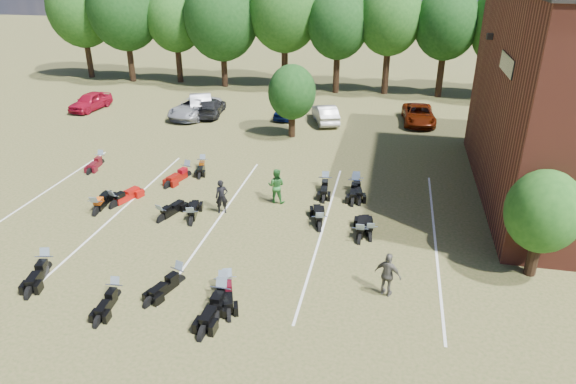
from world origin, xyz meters
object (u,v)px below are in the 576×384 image
(motorcycle_3, at_px, (224,292))
(motorcycle_14, at_px, (101,164))
(car_4, at_px, (289,109))
(person_grey, at_px, (388,275))
(motorcycle_7, at_px, (115,207))
(motorcycle_0, at_px, (47,270))
(person_green, at_px, (276,186))
(car_0, at_px, (90,101))
(person_black, at_px, (222,197))

(motorcycle_3, xyz_separation_m, motorcycle_14, (-11.29, 10.80, 0.00))
(car_4, distance_m, person_grey, 23.05)
(car_4, relative_size, motorcycle_7, 1.62)
(person_grey, xyz_separation_m, motorcycle_0, (-13.30, -1.14, -0.87))
(motorcycle_3, bearing_deg, motorcycle_14, 125.68)
(car_4, xyz_separation_m, motorcycle_3, (2.25, -22.65, -0.65))
(motorcycle_3, bearing_deg, person_grey, -0.09)
(person_green, bearing_deg, car_0, -33.57)
(car_0, xyz_separation_m, person_green, (18.49, -13.52, 0.21))
(person_black, height_order, motorcycle_14, person_black)
(motorcycle_14, bearing_deg, car_4, 47.66)
(motorcycle_3, bearing_deg, car_0, 119.97)
(motorcycle_3, bearing_deg, car_4, 85.09)
(motorcycle_0, distance_m, motorcycle_7, 5.71)
(car_4, distance_m, motorcycle_14, 14.92)
(car_0, relative_size, person_grey, 2.34)
(person_green, xyz_separation_m, person_grey, (5.74, -6.77, -0.03))
(person_green, relative_size, motorcycle_0, 0.77)
(car_4, distance_m, motorcycle_0, 23.27)
(motorcycle_7, bearing_deg, motorcycle_3, 161.87)
(car_0, bearing_deg, motorcycle_14, -49.02)
(car_0, distance_m, motorcycle_7, 19.04)
(motorcycle_0, distance_m, motorcycle_3, 7.36)
(person_green, bearing_deg, motorcycle_7, 18.39)
(car_0, distance_m, person_green, 22.91)
(car_0, relative_size, person_black, 2.42)
(car_0, height_order, person_green, person_green)
(person_black, bearing_deg, motorcycle_3, -95.09)
(person_black, height_order, motorcycle_0, person_black)
(motorcycle_0, bearing_deg, person_grey, -9.03)
(person_black, relative_size, motorcycle_3, 0.77)
(motorcycle_14, bearing_deg, motorcycle_3, -48.74)
(person_black, bearing_deg, motorcycle_0, -153.95)
(motorcycle_0, relative_size, motorcycle_7, 1.00)
(car_4, bearing_deg, person_green, -74.28)
(car_0, distance_m, motorcycle_3, 28.16)
(person_black, distance_m, motorcycle_7, 5.54)
(car_4, height_order, person_green, person_green)
(car_4, distance_m, motorcycle_3, 22.77)
(car_4, bearing_deg, person_grey, -62.87)
(motorcycle_7, height_order, motorcycle_14, motorcycle_7)
(person_grey, bearing_deg, car_0, -17.85)
(person_grey, bearing_deg, person_black, -10.31)
(car_4, relative_size, person_green, 2.12)
(car_0, distance_m, person_grey, 31.61)
(motorcycle_0, bearing_deg, motorcycle_14, 95.98)
(motorcycle_3, bearing_deg, motorcycle_7, 132.58)
(car_4, relative_size, person_black, 2.27)
(car_0, relative_size, motorcycle_0, 1.73)
(motorcycle_3, relative_size, motorcycle_14, 1.04)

